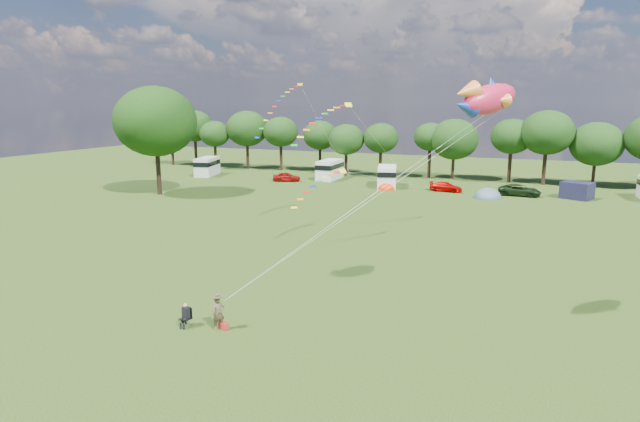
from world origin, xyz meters
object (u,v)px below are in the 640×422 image
at_px(car_c, 446,187).
at_px(fish_kite, 485,99).
at_px(campervan_a, 207,166).
at_px(campervan_b, 330,169).
at_px(car_a, 287,177).
at_px(campervan_c, 387,176).
at_px(tent_greyblue, 487,198).
at_px(big_tree, 155,121).
at_px(car_d, 520,190).
at_px(camp_chair, 186,313).
at_px(tent_orange, 386,189).
at_px(kite_flyer, 218,313).

xyz_separation_m(car_c, fish_kite, (8.37, -41.94, 10.88)).
relative_size(campervan_a, campervan_b, 1.05).
height_order(car_a, campervan_c, campervan_c).
relative_size(car_a, campervan_c, 0.66).
height_order(car_a, car_c, car_a).
bearing_deg(fish_kite, campervan_c, 58.73).
height_order(car_c, tent_greyblue, tent_greyblue).
distance_m(car_c, fish_kite, 44.12).
xyz_separation_m(big_tree, fish_kite, (41.04, -25.98, 2.46)).
distance_m(car_a, car_d, 31.85).
distance_m(car_d, campervan_c, 17.06).
bearing_deg(campervan_a, car_d, -105.86).
bearing_deg(fish_kite, big_tree, 95.37).
bearing_deg(car_c, tent_greyblue, -111.90).
distance_m(campervan_b, camp_chair, 54.17).
bearing_deg(tent_greyblue, car_c, 151.51).
relative_size(car_a, car_c, 1.02).
xyz_separation_m(campervan_b, campervan_c, (9.87, -3.78, -0.02)).
relative_size(big_tree, tent_greyblue, 3.63).
relative_size(campervan_b, fish_kite, 1.53).
relative_size(campervan_b, tent_orange, 2.15).
bearing_deg(campervan_a, campervan_b, -94.57).
xyz_separation_m(car_d, fish_kite, (-0.57, -42.13, 10.78)).
relative_size(big_tree, car_d, 2.61).
xyz_separation_m(big_tree, camp_chair, (27.54, -31.99, -8.26)).
relative_size(car_a, car_d, 0.80).
xyz_separation_m(tent_greyblue, fish_kite, (2.89, -38.96, 11.45)).
bearing_deg(tent_greyblue, campervan_b, 161.92).
relative_size(car_c, tent_orange, 1.46).
relative_size(kite_flyer, fish_kite, 0.45).
bearing_deg(campervan_a, car_a, -109.07).
bearing_deg(campervan_a, tent_greyblue, -110.20).
bearing_deg(kite_flyer, campervan_b, 54.10).
xyz_separation_m(tent_greyblue, camp_chair, (-10.61, -44.97, 0.74)).
height_order(campervan_a, campervan_c, campervan_c).
bearing_deg(campervan_c, car_d, -106.70).
distance_m(camp_chair, fish_kite, 18.25).
height_order(tent_greyblue, camp_chair, camp_chair).
xyz_separation_m(tent_orange, tent_greyblue, (13.02, -1.74, -0.00)).
bearing_deg(car_a, kite_flyer, -178.46).
bearing_deg(kite_flyer, tent_orange, 43.63).
xyz_separation_m(campervan_c, fish_kite, (16.46, -42.83, 9.96)).
bearing_deg(campervan_c, kite_flyer, 171.17).
bearing_deg(tent_orange, car_d, 4.96).
height_order(car_c, kite_flyer, kite_flyer).
bearing_deg(car_a, big_tree, 128.09).
bearing_deg(car_d, camp_chair, 167.84).
xyz_separation_m(car_a, campervan_c, (14.82, 0.76, 0.84)).
bearing_deg(big_tree, campervan_c, 34.44).
relative_size(car_a, campervan_a, 0.66).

